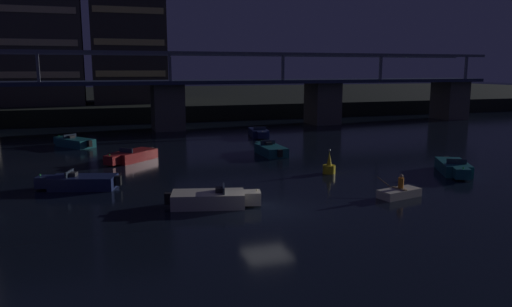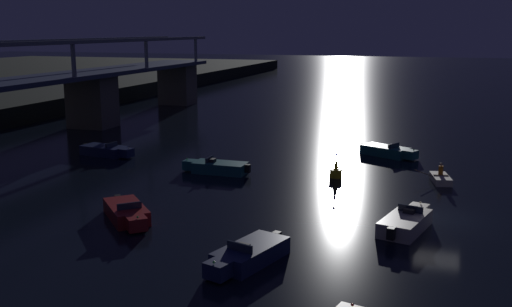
{
  "view_description": "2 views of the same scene",
  "coord_description": "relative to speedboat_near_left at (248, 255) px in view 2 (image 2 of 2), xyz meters",
  "views": [
    {
      "loc": [
        -8.31,
        -23.21,
        7.39
      ],
      "look_at": [
        3.03,
        11.01,
        1.05
      ],
      "focal_mm": 33.88,
      "sensor_mm": 36.0,
      "label": 1
    },
    {
      "loc": [
        -33.07,
        -0.04,
        10.4
      ],
      "look_at": [
        3.56,
        12.01,
        2.19
      ],
      "focal_mm": 41.09,
      "sensor_mm": 36.0,
      "label": 2
    }
  ],
  "objects": [
    {
      "name": "ground_plane",
      "position": [
        9.52,
        -8.08,
        -0.41
      ],
      "size": [
        400.0,
        400.0,
        0.0
      ],
      "primitive_type": "plane",
      "color": "black"
    },
    {
      "name": "speedboat_near_left",
      "position": [
        0.0,
        0.0,
        0.0
      ],
      "size": [
        5.16,
        2.86,
        1.16
      ],
      "color": "#19234C",
      "rests_on": "ground"
    },
    {
      "name": "speedboat_near_right",
      "position": [
        18.14,
        18.83,
        0.0
      ],
      "size": [
        2.44,
        5.23,
        1.16
      ],
      "color": "#19234C",
      "rests_on": "ground"
    },
    {
      "name": "speedboat_mid_left",
      "position": [
        3.74,
        8.4,
        0.0
      ],
      "size": [
        4.45,
        4.32,
        1.16
      ],
      "color": "maroon",
      "rests_on": "ground"
    },
    {
      "name": "speedboat_mid_center",
      "position": [
        15.44,
        7.7,
        0.0
      ],
      "size": [
        1.81,
        5.19,
        1.16
      ],
      "color": "#196066",
      "rests_on": "ground"
    },
    {
      "name": "speedboat_far_left",
      "position": [
        25.32,
        -3.63,
        0.0
      ],
      "size": [
        3.44,
        4.92,
        1.16
      ],
      "color": "#196066",
      "rests_on": "ground"
    },
    {
      "name": "speedboat_far_center",
      "position": [
        6.92,
        -6.46,
        0.0
      ],
      "size": [
        5.2,
        2.69,
        1.16
      ],
      "color": "beige",
      "rests_on": "ground"
    },
    {
      "name": "channel_buoy",
      "position": [
        16.79,
        -0.87,
        0.06
      ],
      "size": [
        0.9,
        0.9,
        1.76
      ],
      "color": "yellow",
      "rests_on": "ground"
    },
    {
      "name": "dinghy_with_paddler",
      "position": [
        17.73,
        -8.01,
        -0.14
      ],
      "size": [
        2.77,
        2.59,
        1.36
      ],
      "color": "beige",
      "rests_on": "ground"
    }
  ]
}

